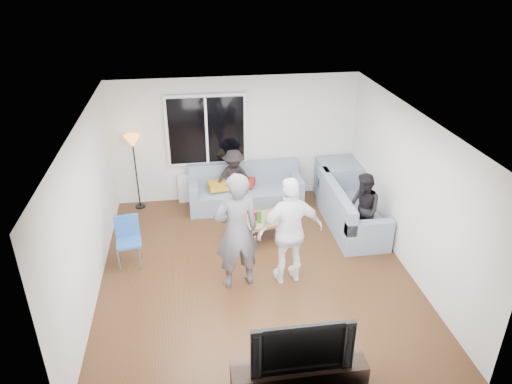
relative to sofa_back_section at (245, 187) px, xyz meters
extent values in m
cube|color=#56351C|center=(-0.12, -2.27, -0.45)|extent=(5.00, 5.50, 0.04)
cube|color=white|center=(-0.12, -2.27, 2.20)|extent=(5.00, 5.50, 0.04)
cube|color=silver|center=(-0.12, 0.50, 0.88)|extent=(5.00, 0.04, 2.60)
cube|color=silver|center=(-0.12, -5.04, 0.88)|extent=(5.00, 0.04, 2.60)
cube|color=silver|center=(-2.64, -2.27, 0.88)|extent=(0.04, 5.50, 2.60)
cube|color=silver|center=(2.40, -2.27, 0.88)|extent=(0.04, 5.50, 2.60)
cube|color=white|center=(-0.72, 0.42, 1.12)|extent=(1.62, 0.06, 1.47)
cube|color=black|center=(-0.72, 0.38, 1.12)|extent=(1.50, 0.02, 1.35)
cube|color=white|center=(-0.72, 0.37, 1.12)|extent=(0.05, 0.03, 1.35)
cube|color=silver|center=(-0.72, 0.38, -0.11)|extent=(1.30, 0.12, 0.62)
imported|color=#2B6D2F|center=(-0.20, 0.35, 0.36)|extent=(0.18, 0.14, 0.32)
imported|color=white|center=(-0.80, 0.35, 0.29)|extent=(0.20, 0.20, 0.18)
cube|color=gray|center=(1.98, 0.00, 0.00)|extent=(0.85, 0.85, 0.85)
cube|color=#C28D1C|center=(-0.56, -0.02, 0.09)|extent=(0.43, 0.38, 0.14)
cube|color=maroon|center=(0.01, 0.06, 0.09)|extent=(0.43, 0.39, 0.13)
cube|color=#AA8552|center=(0.15, -1.29, -0.22)|extent=(1.21, 0.84, 0.40)
cylinder|color=maroon|center=(0.01, -1.26, 0.06)|extent=(0.17, 0.17, 0.17)
imported|color=#4C4C52|center=(-0.45, -2.58, 0.54)|extent=(0.78, 0.59, 1.93)
imported|color=white|center=(0.38, -2.59, 0.47)|extent=(1.10, 0.57, 1.79)
imported|color=black|center=(1.90, -1.67, 0.24)|extent=(0.60, 0.72, 1.33)
imported|color=black|center=(-0.23, 0.03, 0.20)|extent=(0.87, 0.58, 1.24)
cube|color=#2F2017|center=(0.03, -4.77, -0.20)|extent=(1.60, 0.40, 0.44)
imported|color=black|center=(0.03, -4.77, 0.36)|extent=(1.18, 0.15, 0.68)
cylinder|color=#1E7916|center=(0.07, -1.41, 0.09)|extent=(0.08, 0.08, 0.24)
cylinder|color=orange|center=(0.40, -1.35, 0.09)|extent=(0.07, 0.07, 0.23)
cylinder|color=black|center=(0.45, -1.17, 0.07)|extent=(0.07, 0.07, 0.18)
camera|label=1|loc=(-1.06, -8.74, 4.31)|focal=33.56mm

